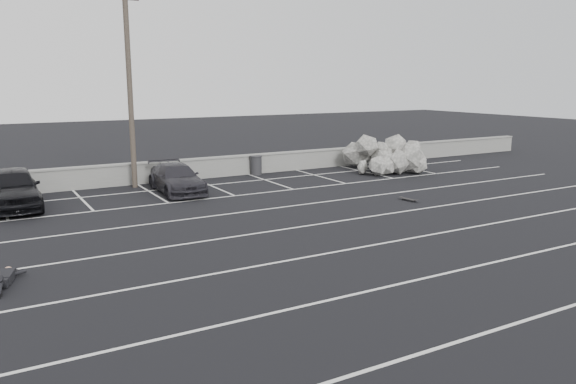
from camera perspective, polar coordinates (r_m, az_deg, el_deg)
ground at (r=16.69m, az=4.35°, el=-6.19°), size 120.00×120.00×0.00m
seawall at (r=28.94m, az=-11.34°, el=2.22°), size 50.00×0.45×1.06m
stall_lines at (r=20.31m, az=-2.83°, el=-2.97°), size 36.00×20.05×0.01m
car_left at (r=24.69m, az=-26.18°, el=0.37°), size 2.05×4.86×1.64m
car_right at (r=25.85m, az=-11.24°, el=1.36°), size 1.95×4.46×1.28m
utility_pole at (r=27.19m, az=-15.78°, el=10.12°), size 1.22×0.24×9.17m
trash_bin at (r=30.22m, az=-3.27°, el=2.75°), size 0.85×0.85×1.03m
riprap_pile at (r=31.63m, az=10.03°, el=3.14°), size 4.65×4.80×1.61m
person at (r=15.97m, az=-26.93°, el=-7.34°), size 2.14×2.85×0.48m
skateboard at (r=24.18m, az=12.15°, el=-0.73°), size 0.31×0.77×0.09m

